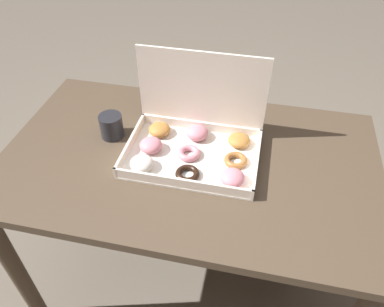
% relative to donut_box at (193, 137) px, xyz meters
% --- Properties ---
extents(ground_plane, '(8.00, 8.00, 0.00)m').
position_rel_donut_box_xyz_m(ground_plane, '(-0.01, -0.04, -0.77)').
color(ground_plane, '#6B6054').
extents(dining_table, '(1.18, 0.71, 0.71)m').
position_rel_donut_box_xyz_m(dining_table, '(-0.01, -0.04, -0.16)').
color(dining_table, '#4C3D2D').
rests_on(dining_table, ground_plane).
extents(donut_box, '(0.41, 0.29, 0.29)m').
position_rel_donut_box_xyz_m(donut_box, '(0.00, 0.00, 0.00)').
color(donut_box, silver).
rests_on(donut_box, dining_table).
extents(coffee_mug, '(0.08, 0.08, 0.08)m').
position_rel_donut_box_xyz_m(coffee_mug, '(-0.28, 0.01, -0.01)').
color(coffee_mug, '#232328').
rests_on(coffee_mug, dining_table).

